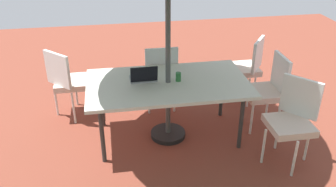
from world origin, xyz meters
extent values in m
cube|color=brown|center=(0.00, 0.00, -0.01)|extent=(10.00, 10.00, 0.02)
cube|color=silver|center=(0.00, 0.00, 0.75)|extent=(1.92, 1.07, 0.04)
cylinder|color=#333333|center=(-0.81, -0.39, 0.36)|extent=(0.05, 0.05, 0.73)
cylinder|color=#333333|center=(0.81, -0.39, 0.36)|extent=(0.05, 0.05, 0.73)
cylinder|color=#333333|center=(-0.81, 0.39, 0.36)|extent=(0.05, 0.05, 0.73)
cylinder|color=#333333|center=(0.81, 0.39, 0.36)|extent=(0.05, 0.05, 0.73)
cylinder|color=#4C4C4C|center=(0.00, 0.00, 1.28)|extent=(0.06, 0.06, 2.56)
cylinder|color=black|center=(0.00, 0.00, 0.03)|extent=(0.44, 0.44, 0.06)
cube|color=beige|center=(1.18, -0.77, 0.49)|extent=(0.46, 0.46, 0.08)
cube|color=white|center=(1.33, -0.62, 0.76)|extent=(0.33, 0.34, 0.45)
cylinder|color=white|center=(0.93, -0.77, 0.23)|extent=(0.03, 0.03, 0.45)
cylinder|color=white|center=(1.18, -1.03, 0.23)|extent=(0.03, 0.03, 0.45)
cylinder|color=white|center=(1.19, -0.52, 0.23)|extent=(0.03, 0.03, 0.45)
cylinder|color=white|center=(1.44, -0.77, 0.23)|extent=(0.03, 0.03, 0.45)
cube|color=beige|center=(-1.24, -0.05, 0.49)|extent=(0.46, 0.46, 0.08)
cube|color=white|center=(-1.45, -0.04, 0.76)|extent=(0.05, 0.44, 0.45)
cylinder|color=white|center=(-1.06, -0.23, 0.23)|extent=(0.03, 0.03, 0.45)
cylinder|color=white|center=(-1.06, 0.13, 0.23)|extent=(0.03, 0.03, 0.45)
cylinder|color=white|center=(-1.42, -0.22, 0.23)|extent=(0.03, 0.03, 0.45)
cylinder|color=white|center=(-1.41, 0.13, 0.23)|extent=(0.03, 0.03, 0.45)
cube|color=beige|center=(-0.01, -0.78, 0.49)|extent=(0.46, 0.46, 0.08)
cube|color=white|center=(-0.01, -0.57, 0.76)|extent=(0.44, 0.04, 0.45)
cylinder|color=white|center=(-0.20, -0.96, 0.23)|extent=(0.03, 0.03, 0.45)
cylinder|color=white|center=(0.16, -0.96, 0.23)|extent=(0.03, 0.03, 0.45)
cylinder|color=white|center=(-0.19, -0.60, 0.23)|extent=(0.03, 0.03, 0.45)
cylinder|color=white|center=(0.17, -0.60, 0.23)|extent=(0.03, 0.03, 0.45)
cube|color=beige|center=(-1.23, 0.73, 0.49)|extent=(0.46, 0.46, 0.08)
cube|color=white|center=(-1.38, 0.59, 0.76)|extent=(0.32, 0.36, 0.45)
cylinder|color=white|center=(-0.97, 0.71, 0.23)|extent=(0.03, 0.03, 0.45)
cylinder|color=white|center=(-1.21, 0.98, 0.23)|extent=(0.03, 0.03, 0.45)
cylinder|color=white|center=(-1.24, 0.48, 0.23)|extent=(0.03, 0.03, 0.45)
cylinder|color=white|center=(-1.48, 0.75, 0.23)|extent=(0.03, 0.03, 0.45)
cube|color=beige|center=(-1.23, -0.81, 0.49)|extent=(0.46, 0.46, 0.08)
cube|color=white|center=(-1.40, -0.68, 0.76)|extent=(0.29, 0.37, 0.45)
cylinder|color=white|center=(-1.20, -1.06, 0.23)|extent=(0.03, 0.03, 0.45)
cylinder|color=white|center=(-0.98, -0.77, 0.23)|extent=(0.03, 0.03, 0.45)
cylinder|color=white|center=(-1.48, -0.85, 0.23)|extent=(0.03, 0.03, 0.45)
cylinder|color=white|center=(-1.27, -0.56, 0.23)|extent=(0.03, 0.03, 0.45)
cube|color=gray|center=(0.28, -0.13, 0.77)|extent=(0.32, 0.23, 0.02)
cube|color=black|center=(0.28, -0.02, 0.88)|extent=(0.32, 0.06, 0.20)
cylinder|color=#286B33|center=(-0.13, -0.01, 0.82)|extent=(0.06, 0.06, 0.11)
camera|label=1|loc=(0.65, 3.84, 2.66)|focal=39.05mm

